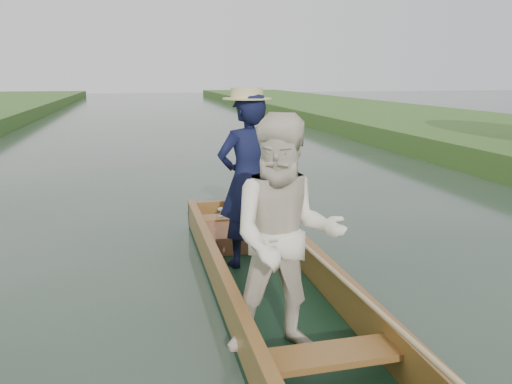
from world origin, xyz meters
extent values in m
plane|color=#283D30|center=(0.00, 0.00, 0.00)|extent=(120.00, 120.00, 0.00)
cube|color=black|center=(0.00, 0.00, 0.04)|extent=(1.10, 5.00, 0.08)
cube|color=olive|center=(-0.51, 0.00, 0.24)|extent=(0.08, 5.00, 0.32)
cube|color=olive|center=(0.51, 0.00, 0.24)|extent=(0.08, 5.00, 0.32)
cube|color=olive|center=(0.00, 2.46, 0.24)|extent=(1.10, 0.08, 0.32)
cube|color=olive|center=(-0.51, 0.00, 0.42)|extent=(0.10, 5.00, 0.04)
cube|color=olive|center=(0.51, 0.00, 0.42)|extent=(0.10, 5.00, 0.04)
cube|color=olive|center=(0.00, 1.90, 0.30)|extent=(0.94, 0.30, 0.05)
cube|color=olive|center=(0.00, -1.60, 0.30)|extent=(0.94, 0.30, 0.05)
imported|color=black|center=(-0.06, 0.74, 1.04)|extent=(0.80, 0.63, 1.93)
cylinder|color=beige|center=(-0.06, 0.74, 1.97)|extent=(0.52, 0.52, 0.12)
imported|color=#F4E6CF|center=(-0.18, -1.10, 1.00)|extent=(1.01, 0.86, 1.84)
cube|color=#9A3331|center=(-0.03, 1.49, 0.19)|extent=(0.85, 0.90, 0.22)
sphere|color=tan|center=(0.27, 1.39, 0.42)|extent=(0.21, 0.21, 0.21)
sphere|color=tan|center=(0.27, 1.38, 0.58)|extent=(0.16, 0.16, 0.16)
sphere|color=tan|center=(0.21, 1.38, 0.65)|extent=(0.06, 0.06, 0.06)
sphere|color=tan|center=(0.33, 1.38, 0.65)|extent=(0.06, 0.06, 0.06)
sphere|color=tan|center=(0.27, 1.32, 0.56)|extent=(0.06, 0.06, 0.06)
sphere|color=tan|center=(0.17, 1.37, 0.45)|extent=(0.08, 0.08, 0.08)
sphere|color=tan|center=(0.37, 1.37, 0.45)|extent=(0.08, 0.08, 0.08)
sphere|color=tan|center=(0.22, 1.36, 0.33)|extent=(0.09, 0.09, 0.09)
sphere|color=tan|center=(0.32, 1.36, 0.33)|extent=(0.09, 0.09, 0.09)
cylinder|color=silver|center=(-0.17, 1.90, 0.33)|extent=(0.07, 0.07, 0.01)
cylinder|color=silver|center=(-0.17, 1.90, 0.37)|extent=(0.01, 0.01, 0.08)
ellipsoid|color=silver|center=(-0.17, 1.90, 0.43)|extent=(0.09, 0.09, 0.05)
cylinder|color=tan|center=(0.43, -0.37, 0.46)|extent=(0.04, 4.60, 0.20)
camera|label=1|loc=(-1.22, -4.47, 2.18)|focal=35.00mm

